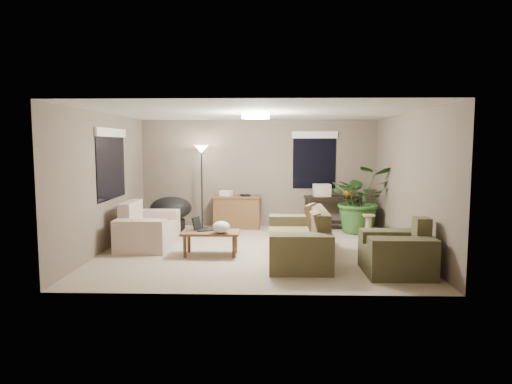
{
  "coord_description": "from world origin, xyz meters",
  "views": [
    {
      "loc": [
        0.24,
        -8.22,
        1.93
      ],
      "look_at": [
        0.0,
        0.2,
        1.05
      ],
      "focal_mm": 32.0,
      "sensor_mm": 36.0,
      "label": 1
    }
  ],
  "objects_px": {
    "papasan_chair": "(171,212)",
    "cat_scratching_post": "(368,228)",
    "houseplant": "(360,206)",
    "floor_lamp": "(201,159)",
    "armchair": "(397,254)",
    "loveseat": "(147,230)",
    "desk": "(237,212)",
    "console_table": "(333,210)",
    "coffee_table": "(211,235)",
    "main_sofa": "(300,242)"
  },
  "relations": [
    {
      "from": "armchair",
      "to": "console_table",
      "type": "height_order",
      "value": "armchair"
    },
    {
      "from": "main_sofa",
      "to": "floor_lamp",
      "type": "height_order",
      "value": "floor_lamp"
    },
    {
      "from": "papasan_chair",
      "to": "cat_scratching_post",
      "type": "relative_size",
      "value": 2.16
    },
    {
      "from": "coffee_table",
      "to": "desk",
      "type": "distance_m",
      "value": 2.62
    },
    {
      "from": "armchair",
      "to": "coffee_table",
      "type": "relative_size",
      "value": 1.0
    },
    {
      "from": "coffee_table",
      "to": "cat_scratching_post",
      "type": "xyz_separation_m",
      "value": [
        3.06,
        1.48,
        -0.14
      ]
    },
    {
      "from": "coffee_table",
      "to": "houseplant",
      "type": "bearing_deg",
      "value": 35.43
    },
    {
      "from": "loveseat",
      "to": "papasan_chair",
      "type": "bearing_deg",
      "value": 80.94
    },
    {
      "from": "console_table",
      "to": "houseplant",
      "type": "xyz_separation_m",
      "value": [
        0.55,
        -0.42,
        0.14
      ]
    },
    {
      "from": "floor_lamp",
      "to": "cat_scratching_post",
      "type": "height_order",
      "value": "floor_lamp"
    },
    {
      "from": "papasan_chair",
      "to": "cat_scratching_post",
      "type": "distance_m",
      "value": 4.21
    },
    {
      "from": "floor_lamp",
      "to": "houseplant",
      "type": "height_order",
      "value": "floor_lamp"
    },
    {
      "from": "coffee_table",
      "to": "armchair",
      "type": "bearing_deg",
      "value": -19.76
    },
    {
      "from": "desk",
      "to": "houseplant",
      "type": "xyz_separation_m",
      "value": [
        2.75,
        -0.45,
        0.2
      ]
    },
    {
      "from": "loveseat",
      "to": "papasan_chair",
      "type": "relative_size",
      "value": 1.48
    },
    {
      "from": "cat_scratching_post",
      "to": "main_sofa",
      "type": "bearing_deg",
      "value": -131.88
    },
    {
      "from": "loveseat",
      "to": "floor_lamp",
      "type": "relative_size",
      "value": 0.84
    },
    {
      "from": "coffee_table",
      "to": "desk",
      "type": "relative_size",
      "value": 0.91
    },
    {
      "from": "console_table",
      "to": "cat_scratching_post",
      "type": "height_order",
      "value": "console_table"
    },
    {
      "from": "floor_lamp",
      "to": "coffee_table",
      "type": "bearing_deg",
      "value": -78.29
    },
    {
      "from": "main_sofa",
      "to": "loveseat",
      "type": "xyz_separation_m",
      "value": [
        -2.86,
        0.93,
        0.0
      ]
    },
    {
      "from": "loveseat",
      "to": "coffee_table",
      "type": "bearing_deg",
      "value": -28.55
    },
    {
      "from": "papasan_chair",
      "to": "loveseat",
      "type": "bearing_deg",
      "value": -99.06
    },
    {
      "from": "main_sofa",
      "to": "coffee_table",
      "type": "xyz_separation_m",
      "value": [
        -1.54,
        0.22,
        0.06
      ]
    },
    {
      "from": "armchair",
      "to": "console_table",
      "type": "relative_size",
      "value": 0.77
    },
    {
      "from": "loveseat",
      "to": "houseplant",
      "type": "bearing_deg",
      "value": 18.3
    },
    {
      "from": "console_table",
      "to": "floor_lamp",
      "type": "distance_m",
      "value": 3.2
    },
    {
      "from": "armchair",
      "to": "cat_scratching_post",
      "type": "bearing_deg",
      "value": 87.39
    },
    {
      "from": "desk",
      "to": "houseplant",
      "type": "distance_m",
      "value": 2.79
    },
    {
      "from": "floor_lamp",
      "to": "papasan_chair",
      "type": "bearing_deg",
      "value": -139.5
    },
    {
      "from": "console_table",
      "to": "papasan_chair",
      "type": "relative_size",
      "value": 1.21
    },
    {
      "from": "papasan_chair",
      "to": "houseplant",
      "type": "height_order",
      "value": "houseplant"
    },
    {
      "from": "armchair",
      "to": "houseplant",
      "type": "bearing_deg",
      "value": 88.6
    },
    {
      "from": "desk",
      "to": "console_table",
      "type": "height_order",
      "value": "same"
    },
    {
      "from": "console_table",
      "to": "floor_lamp",
      "type": "relative_size",
      "value": 0.68
    },
    {
      "from": "console_table",
      "to": "armchair",
      "type": "bearing_deg",
      "value": -82.61
    },
    {
      "from": "armchair",
      "to": "cat_scratching_post",
      "type": "height_order",
      "value": "armchair"
    },
    {
      "from": "floor_lamp",
      "to": "main_sofa",
      "type": "bearing_deg",
      "value": -52.6
    },
    {
      "from": "main_sofa",
      "to": "armchair",
      "type": "xyz_separation_m",
      "value": [
        1.4,
        -0.84,
        0.0
      ]
    },
    {
      "from": "floor_lamp",
      "to": "cat_scratching_post",
      "type": "bearing_deg",
      "value": -15.52
    },
    {
      "from": "desk",
      "to": "houseplant",
      "type": "height_order",
      "value": "houseplant"
    },
    {
      "from": "main_sofa",
      "to": "floor_lamp",
      "type": "relative_size",
      "value": 1.15
    },
    {
      "from": "main_sofa",
      "to": "console_table",
      "type": "bearing_deg",
      "value": 71.48
    },
    {
      "from": "main_sofa",
      "to": "coffee_table",
      "type": "relative_size",
      "value": 2.2
    },
    {
      "from": "armchair",
      "to": "houseplant",
      "type": "xyz_separation_m",
      "value": [
        0.08,
        3.21,
        0.28
      ]
    },
    {
      "from": "houseplant",
      "to": "cat_scratching_post",
      "type": "relative_size",
      "value": 2.95
    },
    {
      "from": "loveseat",
      "to": "floor_lamp",
      "type": "bearing_deg",
      "value": 65.39
    },
    {
      "from": "desk",
      "to": "console_table",
      "type": "xyz_separation_m",
      "value": [
        2.2,
        -0.03,
        0.06
      ]
    },
    {
      "from": "main_sofa",
      "to": "floor_lamp",
      "type": "xyz_separation_m",
      "value": [
        -2.05,
        2.69,
        1.3
      ]
    },
    {
      "from": "loveseat",
      "to": "console_table",
      "type": "distance_m",
      "value": 4.22
    }
  ]
}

